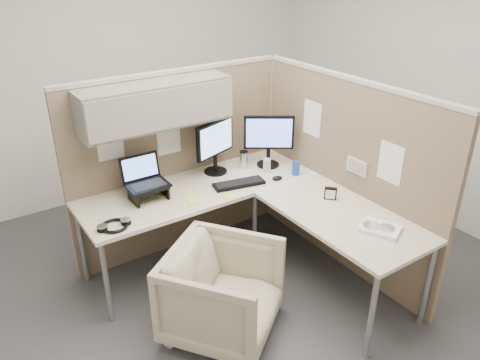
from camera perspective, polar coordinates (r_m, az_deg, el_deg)
ground at (r=3.93m, az=0.85°, el=-12.92°), size 4.50×4.50×0.00m
partition_back at (r=3.92m, az=-8.63°, el=5.20°), size 2.00×0.36×1.63m
partition_right at (r=3.97m, az=12.23°, el=0.76°), size 0.07×2.03×1.63m
desk at (r=3.69m, az=1.40°, el=-2.88°), size 2.00×1.98×0.73m
office_chair at (r=3.34m, az=-2.11°, el=-13.08°), size 0.98×0.97×0.74m
monitor_left at (r=4.01m, az=-3.06°, el=4.52°), size 0.43×0.20×0.47m
monitor_right at (r=4.15m, az=3.53°, el=5.26°), size 0.38×0.28×0.47m
laptop_station at (r=3.70m, az=-11.37°, el=-0.38°), size 0.31×0.27×0.33m
keyboard at (r=3.88m, az=-0.14°, el=-0.46°), size 0.45×0.23×0.02m
mouse at (r=3.98m, az=4.56°, el=0.24°), size 0.10×0.08×0.03m
travel_mug at (r=4.17m, az=0.45°, el=2.52°), size 0.07×0.07×0.16m
soda_can_green at (r=4.07m, az=6.82°, el=1.45°), size 0.07×0.07×0.12m
soda_can_silver at (r=4.10m, az=3.29°, el=1.79°), size 0.07×0.07×0.12m
sticky_note_c at (r=3.77m, az=-9.30°, el=-1.78°), size 0.10×0.10×0.01m
sticky_note_a at (r=3.64m, az=-5.75°, el=-2.61°), size 0.08×0.08×0.01m
sticky_note_b at (r=3.69m, az=-1.37°, el=-2.07°), size 0.08×0.08×0.01m
headphones at (r=3.41m, az=-15.07°, el=-5.38°), size 0.24×0.20×0.04m
paper_stack at (r=3.40m, az=16.76°, el=-5.70°), size 0.29×0.32×0.03m
desk_clock at (r=3.71m, az=10.97°, el=-1.62°), size 0.09×0.09×0.10m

